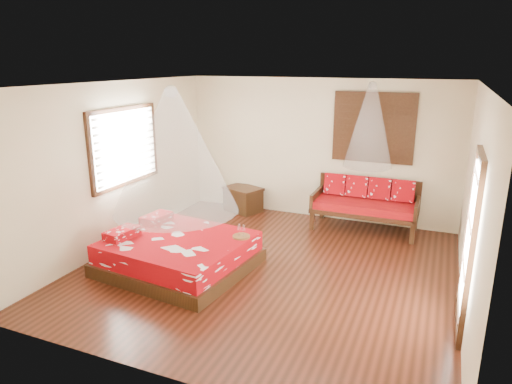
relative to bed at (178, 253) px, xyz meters
The scene contains 10 objects.
room 1.80m from the bed, 21.25° to the left, with size 5.54×5.54×2.84m.
bed is the anchor object (origin of this frame).
daybed 3.74m from the bed, 50.75° to the left, with size 1.94×0.86×0.98m.
storage_chest 2.96m from the bed, 94.35° to the left, with size 0.91×0.80×0.52m.
shutter_panel 4.32m from the bed, 53.74° to the left, with size 1.52×0.06×1.32m.
window_left 2.14m from the bed, 153.54° to the left, with size 0.10×1.74×1.34m.
glazed_door 4.10m from the bed, ahead, with size 0.08×1.02×2.16m.
wine_tray 1.03m from the bed, 24.39° to the left, with size 0.27×0.27×0.22m.
mosquito_net_main 1.60m from the bed, ahead, with size 1.86×1.86×1.80m, color white.
mosquito_net_daybed 4.03m from the bed, 49.37° to the left, with size 0.88×0.88×1.50m, color white.
Camera 1 is at (2.33, -6.04, 3.12)m, focal length 32.00 mm.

